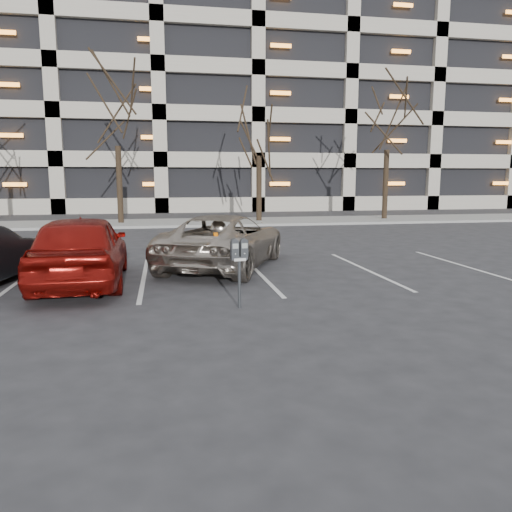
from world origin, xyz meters
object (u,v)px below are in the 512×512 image
Objects in this scene: tree_c at (259,114)px; suv_silver at (224,241)px; tree_b at (116,96)px; car_red at (81,249)px; parking_meter at (239,256)px; tree_d at (389,105)px.

tree_c is 1.37× the size of suv_silver.
suv_silver is (-3.34, -12.59, -4.81)m from tree_c.
tree_b reaches higher than car_red.
suv_silver is at bearing 79.76° from parking_meter.
parking_meter is (-10.57, -16.83, -5.16)m from tree_d.
parking_meter is 0.27× the size of car_red.
parking_meter is (3.43, -16.83, -5.23)m from tree_b.
tree_c is at bearing 0.00° from tree_b.
tree_d reaches higher than suv_silver.
tree_d is 1.81× the size of car_red.
suv_silver reaches higher than parking_meter.
suv_silver is at bearing -73.80° from tree_b.
tree_b is 1.54× the size of suv_silver.
parking_meter is at bearing -122.15° from tree_d.
tree_b is at bearing -49.19° from suv_silver.
tree_d is (14.00, 0.00, -0.08)m from tree_b.
tree_c reaches higher than parking_meter.
tree_b reaches higher than tree_d.
tree_c is at bearing -117.50° from car_red.
car_red is at bearing -115.33° from tree_c.
tree_c is (7.00, 0.00, -0.68)m from tree_b.
parking_meter is at bearing -101.99° from tree_c.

